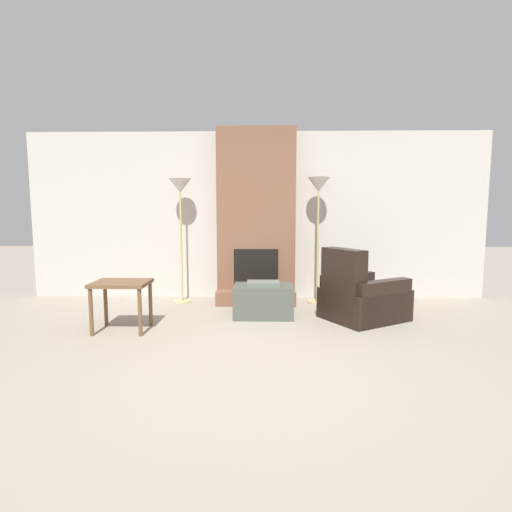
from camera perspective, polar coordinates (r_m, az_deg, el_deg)
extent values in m
plane|color=gray|center=(3.63, -0.90, -15.90)|extent=(24.00, 24.00, 0.00)
cube|color=#BCB7AD|center=(6.34, 0.09, 5.74)|extent=(7.18, 0.06, 2.60)
cube|color=brown|center=(6.10, 0.04, 5.71)|extent=(1.17, 0.41, 2.60)
cube|color=brown|center=(5.91, -0.03, -6.01)|extent=(1.17, 0.26, 0.21)
cube|color=black|center=(5.96, 0.00, -1.92)|extent=(0.66, 0.02, 0.61)
cube|color=#474C42|center=(5.26, 1.04, -6.42)|extent=(0.77, 0.50, 0.42)
cube|color=#60665B|center=(5.21, 1.05, -3.92)|extent=(0.42, 0.28, 0.05)
cube|color=black|center=(5.32, 15.18, -6.61)|extent=(1.19, 1.14, 0.39)
cube|color=black|center=(5.02, 12.33, -4.23)|extent=(0.49, 0.63, 0.92)
cube|color=black|center=(5.10, 17.66, -6.39)|extent=(0.80, 0.56, 0.55)
cube|color=black|center=(5.52, 12.95, -5.27)|extent=(0.80, 0.56, 0.55)
cube|color=brown|center=(4.84, -18.72, -3.70)|extent=(0.63, 0.49, 0.04)
cylinder|color=brown|center=(4.81, -22.50, -7.42)|extent=(0.04, 0.04, 0.54)
cylinder|color=brown|center=(4.62, -16.25, -7.74)|extent=(0.04, 0.04, 0.54)
cylinder|color=brown|center=(5.18, -20.68, -6.37)|extent=(0.04, 0.04, 0.54)
cylinder|color=brown|center=(5.00, -14.84, -6.62)|extent=(0.04, 0.04, 0.54)
cylinder|color=tan|center=(6.23, -10.46, -6.36)|extent=(0.28, 0.28, 0.02)
cylinder|color=tan|center=(6.10, -10.62, 1.19)|extent=(0.03, 0.03, 1.63)
cone|color=silver|center=(6.09, -10.80, 9.83)|extent=(0.33, 0.33, 0.21)
cylinder|color=tan|center=(6.15, 8.67, -6.48)|extent=(0.28, 0.28, 0.02)
cylinder|color=tan|center=(6.02, 8.80, 1.23)|extent=(0.03, 0.03, 1.64)
cone|color=silver|center=(6.01, 8.96, 10.05)|extent=(0.33, 0.33, 0.21)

